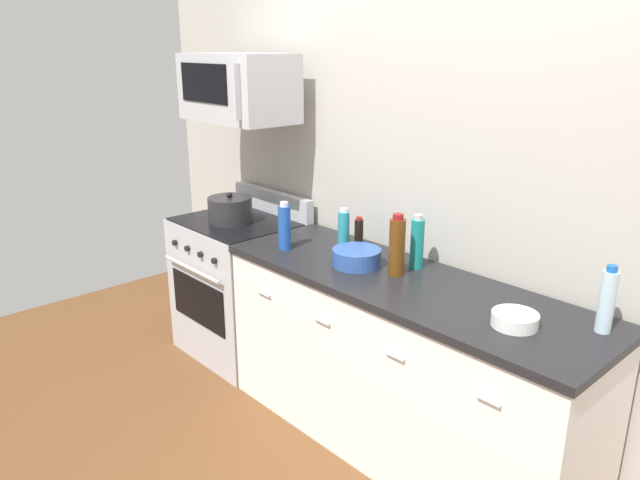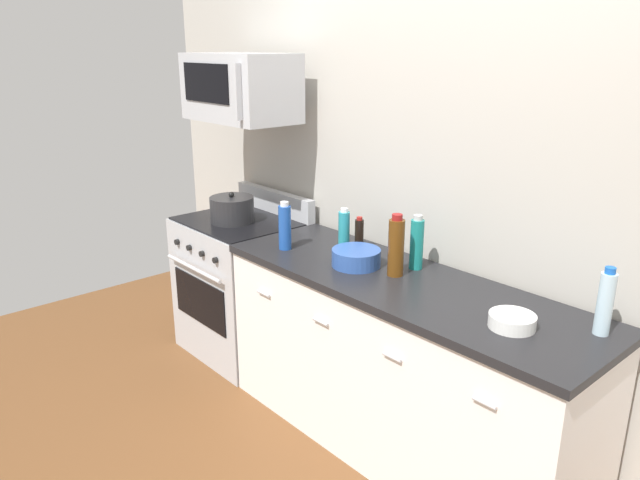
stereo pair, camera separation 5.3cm
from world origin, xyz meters
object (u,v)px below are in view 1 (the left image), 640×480
at_px(bottle_soda_blue, 284,227).
at_px(bottle_soy_sauce_dark, 359,234).
at_px(microwave, 238,88).
at_px(bottle_dish_soap, 344,229).
at_px(bowl_blue_mixing, 357,257).
at_px(range_oven, 241,286).
at_px(bowl_white_ceramic, 515,319).
at_px(bottle_water_clear, 607,301).
at_px(stockpot, 230,210).
at_px(bottle_wine_amber, 397,246).
at_px(bottle_sparkling_teal, 417,243).

bearing_deg(bottle_soda_blue, bottle_soy_sauce_dark, 48.14).
xyz_separation_m(microwave, bottle_soda_blue, (0.64, -0.18, -0.70)).
height_order(bottle_dish_soap, bowl_blue_mixing, bottle_dish_soap).
height_order(range_oven, bowl_white_ceramic, range_oven).
distance_m(bottle_water_clear, bowl_blue_mixing, 1.19).
xyz_separation_m(bottle_water_clear, stockpot, (-2.27, -0.21, -0.05)).
bearing_deg(bottle_water_clear, bottle_soy_sauce_dark, 179.20).
bearing_deg(bottle_soda_blue, stockpot, 173.05).
bearing_deg(bowl_white_ceramic, microwave, 177.09).
bearing_deg(bowl_white_ceramic, stockpot, 179.89).
height_order(range_oven, bottle_water_clear, bottle_water_clear).
bearing_deg(bowl_white_ceramic, bowl_blue_mixing, 177.99).
distance_m(bottle_soy_sauce_dark, bottle_water_clear, 1.36).
distance_m(microwave, bottle_soy_sauce_dark, 1.18).
bearing_deg(bottle_wine_amber, bottle_dish_soap, 168.90).
distance_m(bottle_wine_amber, bowl_white_ceramic, 0.71).
distance_m(range_oven, bottle_sparkling_teal, 1.45).
bearing_deg(bowl_white_ceramic, bottle_wine_amber, 173.24).
bearing_deg(microwave, bottle_soda_blue, -15.42).
height_order(bottle_water_clear, bottle_soda_blue, bottle_water_clear).
relative_size(bottle_sparkling_teal, bowl_blue_mixing, 1.11).
xyz_separation_m(range_oven, bottle_dish_soap, (0.85, 0.12, 0.56)).
height_order(bottle_wine_amber, bottle_water_clear, bottle_wine_amber).
bearing_deg(range_oven, bottle_soda_blue, -11.61).
relative_size(bottle_sparkling_teal, stockpot, 1.01).
bearing_deg(bowl_blue_mixing, bottle_dish_soap, 149.44).
height_order(bottle_sparkling_teal, bowl_white_ceramic, bottle_sparkling_teal).
bearing_deg(range_oven, bottle_sparkling_teal, 7.52).
bearing_deg(stockpot, bottle_soda_blue, -6.95).
height_order(bottle_dish_soap, stockpot, bottle_dish_soap).
bearing_deg(range_oven, bottle_dish_soap, 7.72).
height_order(microwave, bowl_blue_mixing, microwave).
bearing_deg(bottle_wine_amber, bowl_blue_mixing, -167.15).
bearing_deg(bottle_soy_sauce_dark, stockpot, -166.01).
relative_size(range_oven, bottle_soda_blue, 3.98).
xyz_separation_m(range_oven, bottle_sparkling_teal, (1.31, 0.17, 0.58)).
bearing_deg(bottle_wine_amber, bottle_water_clear, 7.69).
bearing_deg(microwave, stockpot, -90.13).
distance_m(bottle_wine_amber, bottle_water_clear, 0.97).
height_order(bottle_soy_sauce_dark, bottle_water_clear, bottle_water_clear).
xyz_separation_m(range_oven, bowl_white_ceramic, (2.00, -0.06, 0.48)).
bearing_deg(bottle_water_clear, bottle_sparkling_teal, 178.87).
bearing_deg(microwave, bowl_blue_mixing, -3.67).
bearing_deg(bottle_water_clear, range_oven, -176.10).
xyz_separation_m(bottle_soda_blue, bowl_white_ceramic, (1.37, 0.07, -0.10)).
bearing_deg(bottle_sparkling_teal, bottle_wine_amber, -92.56).
bearing_deg(bottle_sparkling_teal, bottle_soda_blue, -155.79).
bearing_deg(bottle_soda_blue, bowl_blue_mixing, 13.26).
relative_size(bottle_wine_amber, bottle_soy_sauce_dark, 1.69).
bearing_deg(bowl_blue_mixing, stockpot, -178.51).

